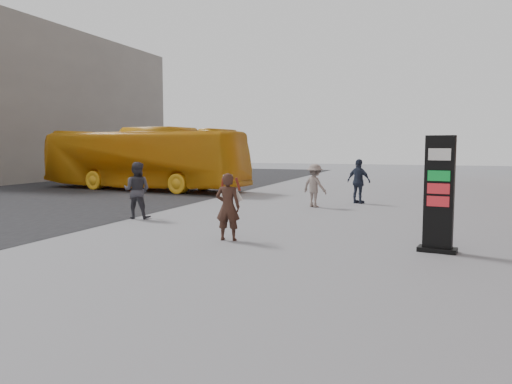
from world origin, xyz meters
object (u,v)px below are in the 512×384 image
(bus, at_px, (142,159))
(pedestrian_b, at_px, (315,186))
(pedestrian_a, at_px, (137,190))
(pedestrian_c, at_px, (359,181))
(info_pylon, at_px, (439,194))
(woman, at_px, (228,206))

(bus, xyz_separation_m, pedestrian_b, (9.97, -4.17, -0.78))
(pedestrian_a, bearing_deg, bus, -70.27)
(pedestrian_c, bearing_deg, info_pylon, 133.75)
(woman, height_order, pedestrian_b, woman)
(bus, xyz_separation_m, pedestrian_c, (11.33, -2.46, -0.71))
(info_pylon, bearing_deg, pedestrian_a, 174.97)
(info_pylon, distance_m, woman, 4.77)
(bus, height_order, pedestrian_c, bus)
(pedestrian_a, bearing_deg, info_pylon, 155.16)
(bus, bearing_deg, woman, -133.12)
(woman, xyz_separation_m, pedestrian_b, (0.51, 7.02, -0.04))
(info_pylon, distance_m, bus, 17.91)
(woman, height_order, pedestrian_c, pedestrian_c)
(info_pylon, xyz_separation_m, pedestrian_b, (-4.23, 6.73, -0.45))
(pedestrian_b, bearing_deg, pedestrian_a, 73.36)
(pedestrian_a, height_order, pedestrian_c, pedestrian_a)
(woman, relative_size, pedestrian_b, 1.02)
(pedestrian_a, height_order, pedestrian_b, pedestrian_a)
(bus, height_order, pedestrian_b, bus)
(pedestrian_b, bearing_deg, bus, 4.94)
(bus, xyz_separation_m, pedestrian_a, (5.40, -8.85, -0.70))
(info_pylon, bearing_deg, bus, 150.60)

